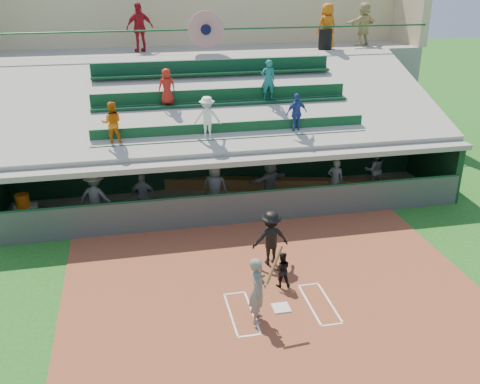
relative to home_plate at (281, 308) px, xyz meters
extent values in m
plane|color=#1A5317|center=(0.00, 0.00, -0.04)|extent=(100.00, 100.00, 0.00)
cube|color=brown|center=(0.00, 0.50, -0.03)|extent=(11.00, 9.00, 0.02)
cube|color=silver|center=(0.00, 0.00, 0.00)|extent=(0.43, 0.43, 0.03)
cube|color=white|center=(-0.75, 0.00, -0.01)|extent=(0.05, 1.80, 0.01)
cube|color=white|center=(0.75, 0.00, -0.01)|extent=(0.05, 1.80, 0.01)
cube|color=silver|center=(-1.30, 0.00, -0.01)|extent=(0.05, 1.80, 0.01)
cube|color=white|center=(1.30, 0.00, -0.01)|extent=(0.05, 1.80, 0.01)
cube|color=silver|center=(-1.02, 0.90, -0.01)|extent=(0.60, 0.05, 0.01)
cube|color=silver|center=(1.02, 0.90, -0.01)|extent=(0.60, 0.05, 0.01)
cube|color=white|center=(-1.02, -0.90, -0.01)|extent=(0.60, 0.05, 0.01)
cube|color=silver|center=(1.02, -0.90, -0.01)|extent=(0.60, 0.05, 0.01)
cube|color=gray|center=(0.00, 6.75, -0.02)|extent=(16.00, 3.50, 0.04)
cube|color=gray|center=(0.00, 13.50, 2.26)|extent=(20.00, 3.00, 4.60)
cube|color=#464B47|center=(0.00, 5.00, 0.52)|extent=(16.00, 0.06, 1.10)
cylinder|color=#123922|center=(0.00, 5.00, 1.09)|extent=(16.00, 0.08, 0.08)
cube|color=black|center=(0.00, 8.50, 1.07)|extent=(16.00, 0.25, 2.20)
cube|color=black|center=(8.00, 6.75, 1.07)|extent=(0.25, 3.50, 2.20)
cube|color=gray|center=(0.00, 6.75, 2.17)|extent=(16.40, 3.90, 0.18)
cube|color=gray|center=(0.00, 10.25, 1.12)|extent=(16.40, 3.50, 2.30)
cube|color=gray|center=(0.00, 11.90, 2.26)|extent=(16.40, 0.30, 4.60)
cube|color=gray|center=(0.00, 8.60, 3.42)|extent=(16.40, 6.51, 2.37)
cube|color=#0D3A21|center=(0.00, 6.20, 2.62)|extent=(9.40, 0.42, 0.08)
cube|color=#0D3C21|center=(0.00, 6.40, 2.88)|extent=(9.40, 0.06, 0.45)
cube|color=#0B331D|center=(0.00, 8.10, 3.37)|extent=(9.40, 0.42, 0.08)
cube|color=#0D3B20|center=(0.00, 8.30, 3.62)|extent=(9.40, 0.06, 0.45)
cube|color=#0B321B|center=(0.00, 10.00, 4.12)|extent=(9.40, 0.42, 0.08)
cube|color=#0C3722|center=(0.00, 10.20, 4.38)|extent=(9.40, 0.06, 0.45)
imported|color=#CF660C|center=(-3.95, 6.30, 3.34)|extent=(0.67, 0.53, 1.37)
imported|color=white|center=(-0.86, 6.30, 3.35)|extent=(0.94, 0.59, 1.40)
imported|color=#243D93|center=(2.25, 6.30, 3.33)|extent=(0.85, 0.50, 1.36)
imported|color=#AC1B13|center=(-2.00, 8.20, 4.04)|extent=(0.70, 0.53, 1.27)
imported|color=#176B6A|center=(1.71, 8.20, 4.13)|extent=(0.53, 0.35, 1.45)
cylinder|color=#154222|center=(0.00, 12.00, 5.56)|extent=(20.00, 0.07, 0.07)
cylinder|color=red|center=(0.00, 11.98, 5.56)|extent=(1.50, 0.06, 1.50)
sphere|color=black|center=(0.00, 11.95, 5.56)|extent=(0.44, 0.44, 0.44)
cube|color=tan|center=(0.00, 15.00, 6.16)|extent=(20.00, 0.40, 3.20)
cube|color=tan|center=(10.00, 13.50, 6.16)|extent=(0.40, 3.00, 3.20)
imported|color=#5E615B|center=(-0.70, -0.33, 0.83)|extent=(0.56, 0.70, 1.70)
cylinder|color=brown|center=(-0.35, -0.48, 1.57)|extent=(0.56, 0.54, 0.75)
sphere|color=brown|center=(-0.57, -0.33, 1.22)|extent=(0.10, 0.10, 0.10)
imported|color=black|center=(0.28, 1.01, 0.49)|extent=(0.54, 0.44, 1.00)
imported|color=black|center=(0.31, 2.24, 0.80)|extent=(1.08, 0.65, 1.64)
cube|color=olive|center=(-0.04, 8.06, 0.23)|extent=(14.48, 3.92, 0.44)
cube|color=silver|center=(-6.98, 6.31, 0.34)|extent=(0.83, 0.68, 0.66)
cylinder|color=#D85C0C|center=(-7.03, 6.29, 0.89)|extent=(0.44, 0.44, 0.44)
imported|color=#51534F|center=(-4.68, 6.02, 0.92)|extent=(1.36, 1.08, 1.84)
imported|color=#5A5D58|center=(-3.13, 6.11, 0.80)|extent=(1.00, 0.58, 1.60)
imported|color=#51534E|center=(-0.67, 6.12, 0.89)|extent=(1.01, 0.84, 1.77)
imported|color=#585B56|center=(1.38, 6.40, 0.84)|extent=(1.63, 1.02, 1.68)
imported|color=#60625D|center=(3.76, 6.12, 0.80)|extent=(0.69, 0.61, 1.60)
imported|color=#5A5C57|center=(5.60, 6.80, 0.83)|extent=(0.82, 0.65, 1.64)
cylinder|color=black|center=(5.35, 12.22, 5.01)|extent=(0.59, 0.59, 0.88)
imported|color=maroon|center=(-2.66, 13.17, 5.58)|extent=(1.29, 0.86, 2.03)
imported|color=#C65B0B|center=(5.48, 12.44, 5.54)|extent=(1.09, 0.86, 1.96)
imported|color=tan|center=(7.48, 13.07, 5.53)|extent=(1.87, 1.27, 1.94)
camera|label=1|loc=(-3.34, -10.85, 7.93)|focal=40.00mm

